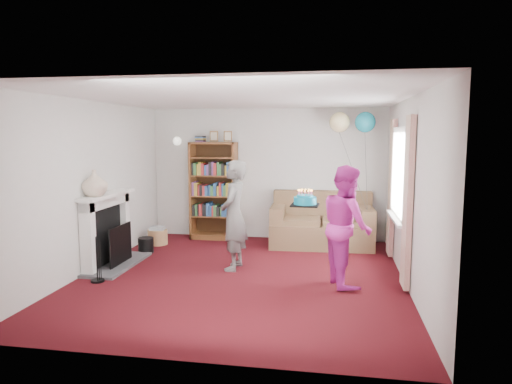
% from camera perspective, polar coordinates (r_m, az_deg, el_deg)
% --- Properties ---
extents(ground, '(5.00, 5.00, 0.00)m').
position_cam_1_polar(ground, '(6.62, -1.81, -10.46)').
color(ground, '#360809').
rests_on(ground, ground).
extents(wall_back, '(4.50, 0.02, 2.50)m').
position_cam_1_polar(wall_back, '(8.81, 1.40, 2.27)').
color(wall_back, silver).
rests_on(wall_back, ground).
extents(wall_left, '(0.02, 5.00, 2.50)m').
position_cam_1_polar(wall_left, '(7.15, -19.90, 0.69)').
color(wall_left, silver).
rests_on(wall_left, ground).
extents(wall_right, '(0.02, 5.00, 2.50)m').
position_cam_1_polar(wall_right, '(6.30, 18.71, -0.08)').
color(wall_right, silver).
rests_on(wall_right, ground).
extents(ceiling, '(4.50, 5.00, 0.01)m').
position_cam_1_polar(ceiling, '(6.32, -1.90, 11.71)').
color(ceiling, white).
rests_on(ceiling, wall_back).
extents(fireplace, '(0.55, 1.80, 1.12)m').
position_cam_1_polar(fireplace, '(7.35, -17.74, -4.89)').
color(fireplace, '#3F3F42').
rests_on(fireplace, ground).
extents(window_bay, '(0.14, 2.02, 2.20)m').
position_cam_1_polar(window_bay, '(6.89, 17.48, 0.17)').
color(window_bay, white).
rests_on(window_bay, ground).
extents(wall_sconce, '(0.16, 0.23, 0.16)m').
position_cam_1_polar(wall_sconce, '(9.06, -9.81, 6.30)').
color(wall_sconce, gold).
rests_on(wall_sconce, ground).
extents(bookcase, '(0.88, 0.42, 2.07)m').
position_cam_1_polar(bookcase, '(8.84, -5.25, 0.08)').
color(bookcase, '#472B14').
rests_on(bookcase, ground).
extents(sofa, '(1.82, 0.96, 0.96)m').
position_cam_1_polar(sofa, '(8.42, 8.18, -4.18)').
color(sofa, brown).
rests_on(sofa, ground).
extents(wicker_basket, '(0.36, 0.36, 0.33)m').
position_cam_1_polar(wicker_basket, '(8.60, -12.19, -5.44)').
color(wicker_basket, olive).
rests_on(wicker_basket, ground).
extents(person_striped, '(0.41, 0.61, 1.63)m').
position_cam_1_polar(person_striped, '(6.78, -2.79, -2.93)').
color(person_striped, black).
rests_on(person_striped, ground).
extents(person_magenta, '(0.82, 0.93, 1.61)m').
position_cam_1_polar(person_magenta, '(6.20, 11.24, -4.12)').
color(person_magenta, '#BB258F').
rests_on(person_magenta, ground).
extents(birthday_cake, '(0.38, 0.38, 0.22)m').
position_cam_1_polar(birthday_cake, '(6.35, 6.15, -1.10)').
color(birthday_cake, black).
rests_on(birthday_cake, ground).
extents(balloons, '(0.80, 0.43, 1.72)m').
position_cam_1_polar(balloons, '(8.23, 11.95, 8.53)').
color(balloons, '#3F3F3F').
rests_on(balloons, ground).
extents(mantel_vase, '(0.37, 0.37, 0.38)m').
position_cam_1_polar(mantel_vase, '(6.94, -19.52, 1.07)').
color(mantel_vase, beige).
rests_on(mantel_vase, fireplace).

